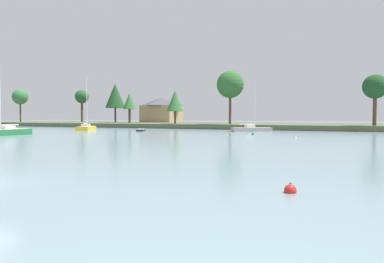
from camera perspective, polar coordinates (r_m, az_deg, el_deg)
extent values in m
cube|color=#4C563D|center=(98.42, 17.18, 0.90)|extent=(221.57, 43.46, 1.11)
cube|color=#236B3D|center=(62.24, -27.67, -0.42)|extent=(3.11, 8.66, 1.55)
cube|color=#CCB78E|center=(62.21, -27.68, 0.31)|extent=(2.77, 8.13, 0.04)
cube|color=silver|center=(62.48, -27.39, 0.57)|extent=(1.74, 1.98, 0.51)
cylinder|color=silver|center=(61.81, -28.25, 4.81)|extent=(0.17, 0.17, 9.73)
cylinder|color=silver|center=(62.86, -26.99, 0.91)|extent=(0.37, 3.40, 0.14)
cylinder|color=silver|center=(62.86, -26.99, 0.96)|extent=(0.35, 3.06, 0.14)
cube|color=gold|center=(79.45, -16.46, 0.27)|extent=(6.13, 8.43, 1.40)
cube|color=#CCB78E|center=(79.43, -16.47, 0.79)|extent=(5.63, 7.85, 0.04)
cube|color=silver|center=(79.02, -16.54, 0.98)|extent=(2.26, 2.35, 0.50)
cylinder|color=silver|center=(80.11, -16.40, 4.60)|extent=(0.17, 0.17, 10.55)
cylinder|color=silver|center=(78.45, -16.64, 1.22)|extent=(1.70, 2.96, 0.13)
cylinder|color=silver|center=(78.45, -16.64, 1.26)|extent=(1.55, 2.67, 0.14)
cylinder|color=#999999|center=(81.72, -16.13, 4.53)|extent=(1.60, 2.92, 10.51)
cube|color=navy|center=(72.37, -8.15, 0.15)|extent=(2.48, 3.31, 0.55)
cube|color=#C6B289|center=(72.37, -8.15, 0.37)|extent=(2.63, 3.46, 0.05)
cube|color=tan|center=(72.37, -8.15, 0.34)|extent=(1.13, 0.57, 0.03)
cube|color=gray|center=(70.98, 9.47, 0.10)|extent=(7.36, 6.59, 1.27)
cube|color=#CCB78E|center=(70.95, 9.47, 0.62)|extent=(6.85, 6.10, 0.04)
cube|color=silver|center=(70.79, 9.18, 0.83)|extent=(2.14, 2.08, 0.48)
cylinder|color=silver|center=(71.22, 9.97, 4.20)|extent=(0.16, 0.16, 8.85)
cylinder|color=silver|center=(70.56, 8.77, 1.10)|extent=(2.53, 2.13, 0.13)
cylinder|color=silver|center=(70.56, 8.77, 1.15)|extent=(2.29, 1.94, 0.14)
cylinder|color=#999999|center=(71.89, 11.13, 4.16)|extent=(2.47, 2.06, 8.80)
sphere|color=#1E8C47|center=(58.54, 9.68, -0.40)|extent=(0.50, 0.50, 0.50)
torus|color=#333338|center=(58.52, 9.68, -0.11)|extent=(0.12, 0.12, 0.02)
sphere|color=white|center=(49.00, 16.14, -1.01)|extent=(0.34, 0.34, 0.34)
torus|color=#333338|center=(48.98, 16.14, -0.76)|extent=(0.12, 0.12, 0.02)
sphere|color=red|center=(14.06, 15.38, -9.04)|extent=(0.47, 0.47, 0.47)
torus|color=#333338|center=(14.01, 15.39, -7.94)|extent=(0.12, 0.12, 0.02)
cylinder|color=brown|center=(79.40, 27.07, 3.23)|extent=(0.72, 0.72, 6.64)
sphere|color=#1E4723|center=(79.61, 27.13, 6.39)|extent=(4.77, 4.77, 4.77)
cylinder|color=brown|center=(115.64, -12.11, 3.31)|extent=(0.57, 0.57, 7.61)
cone|color=#1E4723|center=(115.82, -12.13, 5.59)|extent=(6.26, 6.26, 7.65)
cylinder|color=brown|center=(93.28, -2.71, 2.90)|extent=(0.45, 0.45, 5.33)
cone|color=#336B38|center=(93.37, -2.71, 4.91)|extent=(4.45, 4.45, 5.44)
cylinder|color=brown|center=(131.24, -17.10, 3.17)|extent=(0.79, 0.79, 7.78)
sphere|color=#235128|center=(131.41, -17.13, 5.33)|extent=(4.73, 4.73, 4.73)
cylinder|color=brown|center=(86.86, 6.08, 3.84)|extent=(0.61, 0.61, 8.07)
sphere|color=#2D602D|center=(87.18, 6.10, 7.46)|extent=(6.54, 6.54, 6.54)
cylinder|color=brown|center=(107.70, -9.91, 3.13)|extent=(0.70, 0.70, 6.60)
cone|color=#336B38|center=(107.79, -9.92, 4.80)|extent=(3.89, 3.89, 4.76)
cylinder|color=brown|center=(133.45, -25.64, 2.93)|extent=(0.54, 0.54, 7.34)
sphere|color=#336B38|center=(133.61, -25.68, 5.00)|extent=(5.12, 5.12, 5.12)
cube|color=tan|center=(120.29, -4.88, 2.82)|extent=(11.42, 9.58, 5.56)
pyramid|color=#47474C|center=(120.40, -4.88, 4.79)|extent=(12.33, 10.34, 2.70)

